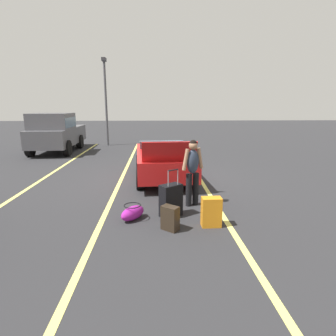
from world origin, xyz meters
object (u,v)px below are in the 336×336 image
convertible_car (162,160)px  traveler_person (193,169)px  duffel_bag (133,213)px  parking_lamp_post (106,96)px  suitcase_small_carryon (170,218)px  parked_pickup_truck_far (56,132)px  suitcase_large_black (171,200)px  suitcase_medium_bright (211,212)px

convertible_car → traveler_person: bearing=-171.0°
duffel_bag → parking_lamp_post: parking_lamp_post is taller
convertible_car → suitcase_small_carryon: convertible_car is taller
convertible_car → parked_pickup_truck_far: parked_pickup_truck_far is taller
duffel_bag → suitcase_large_black: bearing=-79.0°
duffel_bag → parking_lamp_post: bearing=11.9°
convertible_car → duffel_bag: size_ratio=6.23×
convertible_car → suitcase_medium_bright: convertible_car is taller
duffel_bag → parked_pickup_truck_far: bearing=27.3°
suitcase_small_carryon → duffel_bag: (0.55, 0.79, -0.09)m
parked_pickup_truck_far → parking_lamp_post: (2.62, -2.30, 1.96)m
suitcase_medium_bright → parking_lamp_post: (12.38, 4.18, 2.76)m
convertible_car → suitcase_large_black: bearing=177.8°
suitcase_large_black → suitcase_small_carryon: bearing=141.9°
suitcase_small_carryon → duffel_bag: bearing=94.8°
suitcase_medium_bright → duffel_bag: size_ratio=0.91×
convertible_car → suitcase_large_black: 3.63m
suitcase_medium_bright → parking_lamp_post: size_ratio=0.12×
suitcase_medium_bright → suitcase_small_carryon: bearing=98.2°
convertible_car → parked_pickup_truck_far: bearing=41.5°
suitcase_small_carryon → convertible_car: bearing=39.9°
suitcase_medium_bright → parked_pickup_truck_far: (9.77, 6.49, 0.80)m
traveler_person → parked_pickup_truck_far: 10.57m
suitcase_medium_bright → traveler_person: (1.25, 0.23, 0.62)m
convertible_car → suitcase_large_black: (-3.62, -0.09, -0.22)m
convertible_car → parked_pickup_truck_far: (5.57, 5.59, 0.51)m
suitcase_large_black → traveler_person: bearing=-74.4°
suitcase_medium_bright → duffel_bag: suitcase_medium_bright is taller
parking_lamp_post → parked_pickup_truck_far: bearing=138.7°
suitcase_small_carryon → traveler_person: traveler_person is taller
suitcase_small_carryon → parking_lamp_post: bearing=54.3°
duffel_bag → traveler_person: size_ratio=0.41×
suitcase_medium_bright → parking_lamp_post: bearing=17.5°
duffel_bag → suitcase_medium_bright: bearing=-103.9°
suitcase_small_carryon → parked_pickup_truck_far: bearing=69.1°
convertible_car → duffel_bag: bearing=165.0°
traveler_person → convertible_car: bearing=-12.4°
traveler_person → parked_pickup_truck_far: parked_pickup_truck_far is taller
suitcase_medium_bright → traveler_person: bearing=9.2°
suitcase_large_black → parked_pickup_truck_far: 10.83m
convertible_car → duffel_bag: convertible_car is taller
parked_pickup_truck_far → parking_lamp_post: 4.00m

